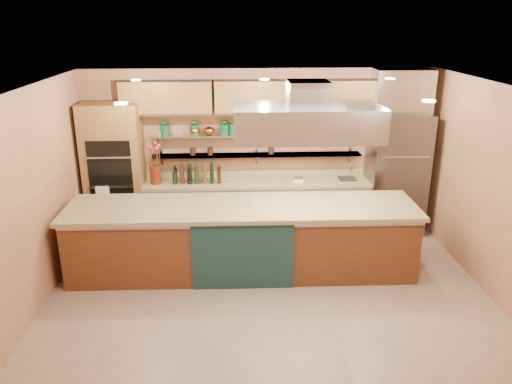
{
  "coord_description": "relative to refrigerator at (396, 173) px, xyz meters",
  "views": [
    {
      "loc": [
        -0.47,
        -5.96,
        3.6
      ],
      "look_at": [
        -0.13,
        1.0,
        1.15
      ],
      "focal_mm": 35.0,
      "sensor_mm": 36.0,
      "label": 1
    }
  ],
  "objects": [
    {
      "name": "range_hood",
      "position": [
        -1.79,
        -1.39,
        1.2
      ],
      "size": [
        2.0,
        1.0,
        0.45
      ],
      "primitive_type": "cube",
      "color": "#B7BBBE",
      "rests_on": "ceiling"
    },
    {
      "name": "wall_shelf_upper",
      "position": [
        -2.4,
        0.23,
        0.65
      ],
      "size": [
        3.6,
        0.26,
        0.03
      ],
      "primitive_type": "cube",
      "color": "#B7BBBE",
      "rests_on": "wall_back"
    },
    {
      "name": "bar_faucet",
      "position": [
        -0.77,
        0.11,
        -0.01
      ],
      "size": [
        0.03,
        0.03,
        0.22
      ],
      "primitive_type": "cylinder",
      "rotation": [
        0.0,
        0.0,
        -0.04
      ],
      "color": "white",
      "rests_on": "back_counter"
    },
    {
      "name": "oil_bottle_cluster",
      "position": [
        -3.42,
        0.01,
        0.02
      ],
      "size": [
        0.88,
        0.29,
        0.28
      ],
      "primitive_type": "cube",
      "rotation": [
        0.0,
        0.0,
        0.05
      ],
      "color": "black",
      "rests_on": "back_counter"
    },
    {
      "name": "copper_kettle",
      "position": [
        -3.21,
        0.23,
        0.74
      ],
      "size": [
        0.21,
        0.21,
        0.14
      ],
      "primitive_type": "ellipsoid",
      "rotation": [
        0.0,
        0.0,
        0.18
      ],
      "color": "#BF762C",
      "rests_on": "wall_shelf_upper"
    },
    {
      "name": "green_canister",
      "position": [
        -2.79,
        0.23,
        0.76
      ],
      "size": [
        0.17,
        0.17,
        0.18
      ],
      "primitive_type": "cylinder",
      "rotation": [
        0.0,
        0.0,
        -0.15
      ],
      "color": "#104B27",
      "rests_on": "wall_shelf_upper"
    },
    {
      "name": "wall_back",
      "position": [
        -2.35,
        0.36,
        0.35
      ],
      "size": [
        6.0,
        0.04,
        2.8
      ],
      "primitive_type": "cube",
      "color": "#AE7552",
      "rests_on": "floor"
    },
    {
      "name": "island",
      "position": [
        -2.69,
        -1.39,
        -0.53
      ],
      "size": [
        4.97,
        1.14,
        1.04
      ],
      "primitive_type": "cube",
      "rotation": [
        0.0,
        0.0,
        -0.01
      ],
      "color": "brown",
      "rests_on": "floor"
    },
    {
      "name": "wall_right",
      "position": [
        0.65,
        -2.14,
        0.35
      ],
      "size": [
        0.04,
        5.0,
        2.8
      ],
      "primitive_type": "cube",
      "color": "#AE7552",
      "rests_on": "floor"
    },
    {
      "name": "back_counter",
      "position": [
        -2.4,
        0.06,
        -0.58
      ],
      "size": [
        3.84,
        0.64,
        0.93
      ],
      "primitive_type": "cube",
      "color": "tan",
      "rests_on": "floor"
    },
    {
      "name": "floor",
      "position": [
        -2.35,
        -2.14,
        -1.06
      ],
      "size": [
        6.0,
        5.0,
        0.02
      ],
      "primitive_type": "cube",
      "color": "gray",
      "rests_on": "ground"
    },
    {
      "name": "wall_shelf_lower",
      "position": [
        -2.4,
        0.23,
        0.3
      ],
      "size": [
        3.6,
        0.26,
        0.03
      ],
      "primitive_type": "cube",
      "color": "#B7BBBE",
      "rests_on": "wall_back"
    },
    {
      "name": "ceiling_downlights",
      "position": [
        -2.35,
        -1.94,
        1.72
      ],
      "size": [
        4.0,
        2.8,
        0.02
      ],
      "primitive_type": "cube",
      "color": "#FFE5A5",
      "rests_on": "ceiling"
    },
    {
      "name": "flower_vase",
      "position": [
        -4.13,
        0.01,
        0.04
      ],
      "size": [
        0.23,
        0.23,
        0.32
      ],
      "primitive_type": "cylinder",
      "rotation": [
        0.0,
        0.0,
        -0.4
      ],
      "color": "#5E1D0E",
      "rests_on": "back_counter"
    },
    {
      "name": "ceiling",
      "position": [
        -2.35,
        -2.14,
        1.75
      ],
      "size": [
        6.0,
        5.0,
        0.02
      ],
      "primitive_type": "cube",
      "color": "black",
      "rests_on": "wall_back"
    },
    {
      "name": "wall_left",
      "position": [
        -5.35,
        -2.14,
        0.35
      ],
      "size": [
        0.04,
        5.0,
        2.8
      ],
      "primitive_type": "cube",
      "color": "#AE7552",
      "rests_on": "floor"
    },
    {
      "name": "kitchen_scale",
      "position": [
        -1.7,
        0.01,
        -0.07
      ],
      "size": [
        0.18,
        0.15,
        0.09
      ],
      "primitive_type": "cube",
      "rotation": [
        0.0,
        0.0,
        0.18
      ],
      "color": "white",
      "rests_on": "back_counter"
    },
    {
      "name": "upper_cabinets",
      "position": [
        -2.35,
        0.18,
        1.3
      ],
      "size": [
        4.6,
        0.36,
        0.55
      ],
      "primitive_type": "cube",
      "color": "olive",
      "rests_on": "wall_back"
    },
    {
      "name": "wall_front",
      "position": [
        -2.35,
        -4.64,
        0.35
      ],
      "size": [
        6.0,
        0.04,
        2.8
      ],
      "primitive_type": "cube",
      "color": "#AE7552",
      "rests_on": "floor"
    },
    {
      "name": "refrigerator",
      "position": [
        0.0,
        0.0,
        0.0
      ],
      "size": [
        0.95,
        0.72,
        2.1
      ],
      "primitive_type": "cube",
      "color": "slate",
      "rests_on": "floor"
    },
    {
      "name": "oven_stack",
      "position": [
        -4.8,
        0.04,
        0.1
      ],
      "size": [
        0.95,
        0.64,
        2.3
      ],
      "primitive_type": "cube",
      "color": "olive",
      "rests_on": "floor"
    }
  ]
}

